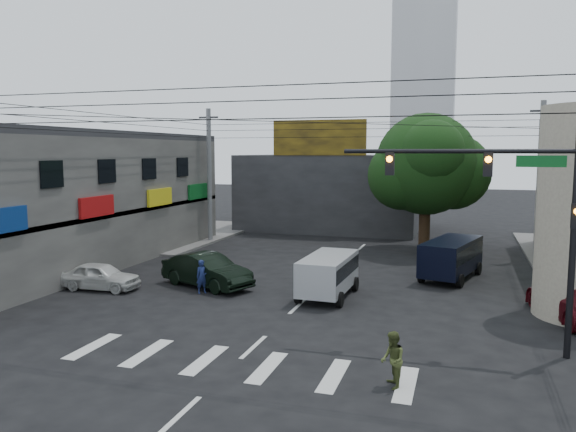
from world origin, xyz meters
The scene contains 16 objects.
ground centered at (0.00, 0.00, 0.00)m, with size 160.00×160.00×0.00m, color black.
sidewalk_far_left centered at (-18.00, 18.00, 0.07)m, with size 16.00×16.00×0.15m, color #514F4C.
building_left centered at (-18.00, 6.00, 3.50)m, with size 14.00×24.00×7.00m, color #403E3B.
building_far centered at (-4.00, 26.00, 3.00)m, with size 14.00×10.00×6.00m, color #232326.
billboard centered at (-4.00, 21.10, 7.30)m, with size 7.00×0.30×2.60m, color olive.
tower_distant centered at (0.00, 70.00, 22.00)m, with size 9.00×9.00×44.00m, color silver.
street_tree centered at (4.00, 17.00, 5.47)m, with size 6.40×6.40×8.70m.
traffic_gantry centered at (7.82, -1.00, 4.83)m, with size 7.10×0.35×7.20m.
utility_pole_far_left centered at (-10.50, 16.00, 4.60)m, with size 0.32×0.32×9.20m, color #59595B.
utility_pole_far_right centered at (10.50, 16.00, 4.60)m, with size 0.32×0.32×9.20m, color #59595B.
dark_sedan centered at (-4.98, 3.94, 0.78)m, with size 4.99×3.30×1.55m, color black.
white_compact centered at (-9.43, 2.05, 0.62)m, with size 3.73×1.65×1.25m, color beige.
silver_minivan centered at (0.83, 3.88, 0.90)m, with size 1.89×4.25×1.81m, color #AFB2B8, non-canonical shape.
navy_van centered at (5.84, 9.17, 0.97)m, with size 3.05×5.16×1.94m, color black, non-canonical shape.
traffic_officer centered at (-4.68, 2.84, 0.75)m, with size 0.64×0.64×1.50m, color #16204D.
pedestrian_olive centered at (4.66, -4.79, 0.76)m, with size 0.79×0.89×1.53m, color #3F4921.
Camera 1 is at (6.31, -19.38, 6.30)m, focal length 35.00 mm.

